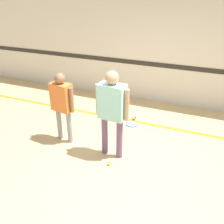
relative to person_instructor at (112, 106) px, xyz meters
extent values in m
plane|color=tan|center=(0.21, -0.11, -1.02)|extent=(16.00, 16.00, 0.00)
cube|color=silver|center=(0.21, 2.71, 0.58)|extent=(16.00, 0.06, 3.20)
cube|color=#2D2823|center=(0.21, 2.68, 0.00)|extent=(16.00, 0.01, 0.12)
cube|color=orange|center=(0.21, 1.37, -1.02)|extent=(14.40, 0.10, 0.01)
cylinder|color=#6B4C70|center=(-0.15, 0.01, -0.63)|extent=(0.12, 0.12, 0.79)
cylinder|color=#6B4C70|center=(0.15, -0.01, -0.63)|extent=(0.12, 0.12, 0.79)
cube|color=#99D8D1|center=(0.00, 0.00, 0.09)|extent=(0.48, 0.29, 0.63)
sphere|color=tan|center=(0.00, 0.00, 0.51)|extent=(0.23, 0.23, 0.23)
cylinder|color=tan|center=(-0.27, 0.02, 0.08)|extent=(0.08, 0.08, 0.56)
cylinder|color=tan|center=(0.27, -0.02, 0.08)|extent=(0.08, 0.08, 0.56)
cylinder|color=gray|center=(-1.21, 0.13, -0.67)|extent=(0.10, 0.10, 0.69)
cylinder|color=gray|center=(-0.95, 0.08, -0.67)|extent=(0.10, 0.10, 0.69)
cube|color=orange|center=(-1.08, 0.11, -0.05)|extent=(0.43, 0.28, 0.55)
sphere|color=brown|center=(-1.08, 0.11, 0.32)|extent=(0.20, 0.20, 0.20)
cylinder|color=brown|center=(-1.31, 0.14, -0.06)|extent=(0.07, 0.07, 0.49)
cylinder|color=brown|center=(-0.84, 0.07, -0.06)|extent=(0.07, 0.07, 0.49)
torus|color=blue|center=(0.01, 1.22, -1.01)|extent=(0.29, 0.29, 0.02)
cylinder|color=silver|center=(0.01, 1.22, -1.01)|extent=(0.24, 0.24, 0.01)
cylinder|color=black|center=(0.00, 1.45, -1.01)|extent=(0.03, 0.21, 0.02)
sphere|color=black|center=(-0.01, 1.56, -1.01)|extent=(0.03, 0.03, 0.03)
sphere|color=#CCE038|center=(0.07, -0.31, -0.99)|extent=(0.07, 0.07, 0.07)
sphere|color=#CCE038|center=(-0.04, 1.46, -0.99)|extent=(0.07, 0.07, 0.07)
camera|label=1|loc=(1.42, -3.57, 1.88)|focal=40.00mm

